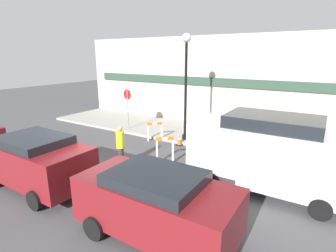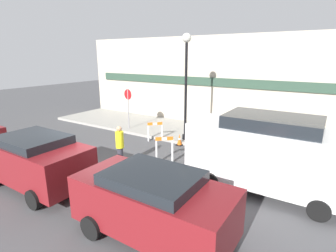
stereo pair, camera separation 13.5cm
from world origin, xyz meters
name	(u,v)px [view 1 (the left image)]	position (x,y,z in m)	size (l,w,h in m)	color
ground_plane	(101,173)	(0.00, 0.00, 0.00)	(60.00, 60.00, 0.00)	#4C4C4F
sidewalk_slab	(184,131)	(0.00, 6.50, 0.07)	(18.00, 4.00, 0.15)	#9E9B93
storefront_facade	(200,82)	(0.00, 8.57, 2.75)	(18.00, 0.22, 5.50)	#BCB29E
streetlamp_post	(186,73)	(0.88, 5.03, 3.49)	(0.44, 0.44, 5.21)	black
stop_sign	(128,103)	(-2.93, 5.06, 1.70)	(0.60, 0.11, 2.32)	gray
barricade_0	(165,149)	(1.52, 2.13, 0.60)	(0.63, 0.58, 1.14)	white
barricade_1	(155,131)	(-0.53, 4.35, 0.53)	(0.65, 0.64, 0.99)	white
traffic_cone_0	(203,144)	(2.19, 4.40, 0.28)	(0.30, 0.30, 0.58)	black
traffic_cone_1	(179,140)	(0.92, 4.40, 0.28)	(0.30, 0.30, 0.59)	black
traffic_cone_2	(198,152)	(2.35, 3.54, 0.22)	(0.30, 0.30, 0.46)	black
person_worker	(120,145)	(0.22, 0.90, 0.91)	(0.35, 0.35, 1.67)	#33333D
person_pedestrian	(262,124)	(4.28, 6.82, 1.02)	(0.40, 0.40, 1.62)	#33333D
parked_car_1	(36,159)	(-1.06, -1.83, 1.00)	(4.04, 2.00, 1.78)	maroon
parked_car_2	(156,201)	(3.81, -1.83, 0.96)	(3.91, 1.95, 1.71)	maroon
work_van	(271,151)	(5.60, 2.05, 1.37)	(5.11, 2.11, 2.53)	white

